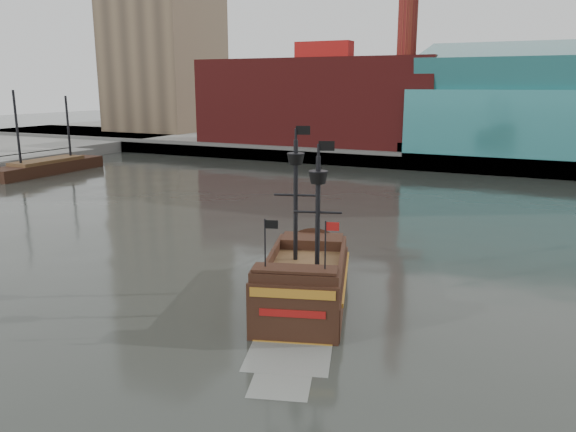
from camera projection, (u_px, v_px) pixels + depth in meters
The scene contains 6 objects.
ground at pixel (195, 334), 29.16m from camera, with size 400.00×400.00×0.00m, color #242722.
promenade_far at pixel (465, 146), 109.82m from camera, with size 220.00×60.00×2.00m, color slate.
seawall at pixel (435, 163), 83.81m from camera, with size 220.00×1.00×2.60m, color #4C4C49.
skyline at pixel (500, 13), 95.74m from camera, with size 149.00×45.00×62.00m.
pirate_ship at pixel (305, 286), 33.32m from camera, with size 8.65×15.40×11.06m.
docked_vessel at pixel (48, 168), 81.95m from camera, with size 4.73×18.57×12.55m.
Camera 1 is at (15.98, -22.29, 12.63)m, focal length 35.00 mm.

